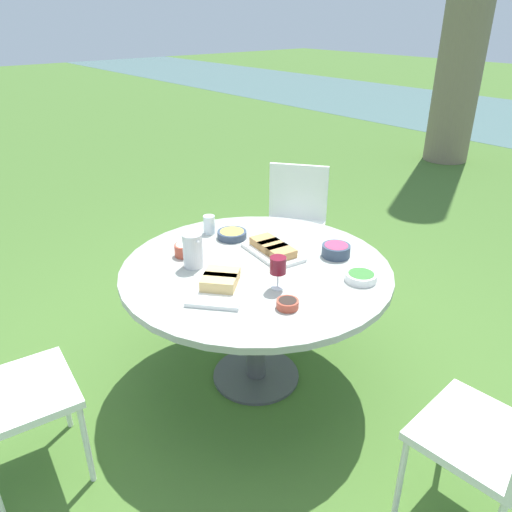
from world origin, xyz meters
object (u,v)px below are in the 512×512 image
object	(u,v)px
water_pitcher	(193,250)
wine_glass	(278,266)
chair_near_right	(505,432)
chair_far_back	(295,217)
dining_table	(256,282)

from	to	relation	value
water_pitcher	wine_glass	size ratio (longest dim) A/B	1.11
chair_near_right	chair_far_back	distance (m)	2.21
chair_near_right	wine_glass	world-z (taller)	chair_near_right
water_pitcher	wine_glass	bearing A→B (deg)	22.34
dining_table	chair_near_right	xyz separation A→B (m)	(1.30, 0.10, -0.10)
dining_table	chair_near_right	world-z (taller)	chair_near_right
wine_glass	dining_table	bearing A→B (deg)	164.94
chair_near_right	wine_glass	size ratio (longest dim) A/B	5.43
wine_glass	water_pitcher	bearing A→B (deg)	-157.66
dining_table	wine_glass	world-z (taller)	wine_glass
dining_table	water_pitcher	xyz separation A→B (m)	(-0.21, -0.25, 0.18)
chair_near_right	water_pitcher	size ratio (longest dim) A/B	4.88
chair_near_right	water_pitcher	bearing A→B (deg)	-167.13
dining_table	wine_glass	bearing A→B (deg)	-15.06
water_pitcher	chair_far_back	bearing A→B (deg)	112.93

